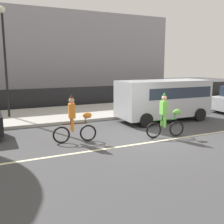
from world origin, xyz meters
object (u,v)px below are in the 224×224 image
at_px(parade_cyclist_orange, 75,121).
at_px(parade_cyclist_lime, 166,118).
at_px(parked_van_silver, 164,97).
at_px(street_lamp_post, 4,46).

distance_m(parade_cyclist_orange, parade_cyclist_lime, 3.76).
xyz_separation_m(parade_cyclist_orange, parade_cyclist_lime, (3.65, -0.91, 0.00)).
bearing_deg(parked_van_silver, parade_cyclist_orange, -161.09).
height_order(parade_cyclist_lime, street_lamp_post, street_lamp_post).
bearing_deg(parade_cyclist_orange, parked_van_silver, 18.91).
relative_size(parade_cyclist_lime, parked_van_silver, 0.38).
xyz_separation_m(parade_cyclist_lime, parked_van_silver, (1.97, 2.83, 0.44)).
height_order(parade_cyclist_orange, parked_van_silver, parked_van_silver).
height_order(parked_van_silver, street_lamp_post, street_lamp_post).
relative_size(parked_van_silver, street_lamp_post, 0.85).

